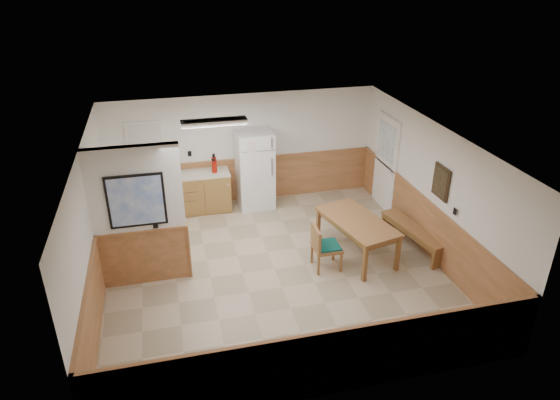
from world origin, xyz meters
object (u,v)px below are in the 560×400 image
object	(u,v)px
dining_bench	(414,232)
dining_chair	(322,245)
dining_table	(357,224)
fire_extinguisher	(214,164)
refrigerator	(255,170)
soap_bottle	(144,172)

from	to	relation	value
dining_bench	dining_chair	distance (m)	1.97
dining_chair	dining_table	bearing A→B (deg)	20.35
dining_bench	fire_extinguisher	distance (m)	4.39
dining_table	fire_extinguisher	xyz separation A→B (m)	(-2.33, 2.52, 0.43)
dining_table	dining_chair	bearing A→B (deg)	-173.88
refrigerator	fire_extinguisher	world-z (taller)	refrigerator
dining_table	dining_chair	world-z (taller)	dining_chair
dining_chair	soap_bottle	distance (m)	4.23
refrigerator	dining_chair	size ratio (longest dim) A/B	2.07
dining_chair	soap_bottle	bearing A→B (deg)	137.12
fire_extinguisher	dining_table	bearing A→B (deg)	-60.51
dining_table	soap_bottle	xyz separation A→B (m)	(-3.81, 2.62, 0.36)
dining_bench	dining_table	bearing A→B (deg)	168.14
dining_chair	soap_bottle	size ratio (longest dim) A/B	3.66
dining_chair	fire_extinguisher	size ratio (longest dim) A/B	1.99
dining_bench	soap_bottle	bearing A→B (deg)	141.07
dining_table	dining_chair	distance (m)	0.83
refrigerator	soap_bottle	size ratio (longest dim) A/B	7.57
refrigerator	fire_extinguisher	size ratio (longest dim) A/B	4.11
dining_table	soap_bottle	distance (m)	4.64
dining_bench	soap_bottle	size ratio (longest dim) A/B	7.30
refrigerator	dining_chair	distance (m)	2.90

